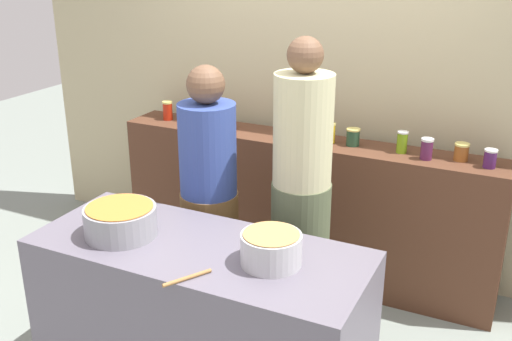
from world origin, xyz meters
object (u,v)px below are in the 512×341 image
at_px(preserve_jar_3, 229,123).
at_px(preserve_jar_6, 330,133).
at_px(preserve_jar_0, 168,110).
at_px(cooking_pot_center, 271,249).
at_px(wooden_spoon, 187,278).
at_px(preserve_jar_2, 208,118).
at_px(preserve_jar_9, 427,149).
at_px(cook_with_tongs, 210,214).
at_px(preserve_jar_7, 353,137).
at_px(preserve_jar_4, 296,126).
at_px(cooking_pot_left, 121,221).
at_px(preserve_jar_5, 312,132).
at_px(preserve_jar_11, 490,158).
at_px(cook_in_cap, 301,212).
at_px(preserve_jar_8, 402,142).
at_px(preserve_jar_1, 192,114).
at_px(preserve_jar_10, 461,152).

height_order(preserve_jar_3, preserve_jar_6, preserve_jar_6).
distance_m(preserve_jar_0, cooking_pot_center, 2.05).
bearing_deg(wooden_spoon, preserve_jar_3, 112.34).
xyz_separation_m(preserve_jar_2, wooden_spoon, (0.85, -1.66, -0.20)).
bearing_deg(preserve_jar_9, cook_with_tongs, -144.80).
bearing_deg(preserve_jar_7, preserve_jar_4, 177.60).
bearing_deg(cooking_pot_left, preserve_jar_5, 72.58).
xyz_separation_m(preserve_jar_5, preserve_jar_11, (1.14, -0.05, 0.00)).
bearing_deg(cook_with_tongs, preserve_jar_7, 53.83).
height_order(preserve_jar_2, wooden_spoon, preserve_jar_2).
bearing_deg(preserve_jar_11, preserve_jar_5, 177.73).
height_order(preserve_jar_7, cooking_pot_center, preserve_jar_7).
relative_size(preserve_jar_5, cook_in_cap, 0.06).
distance_m(cooking_pot_left, wooden_spoon, 0.59).
distance_m(preserve_jar_4, preserve_jar_7, 0.41).
xyz_separation_m(preserve_jar_0, preserve_jar_6, (1.28, 0.01, -0.00)).
bearing_deg(wooden_spoon, preserve_jar_4, 96.50).
bearing_deg(cooking_pot_left, cook_in_cap, 46.37).
bearing_deg(preserve_jar_8, wooden_spoon, -107.53).
height_order(preserve_jar_3, preserve_jar_4, preserve_jar_4).
height_order(preserve_jar_6, wooden_spoon, preserve_jar_6).
bearing_deg(preserve_jar_11, cooking_pot_left, -138.28).
bearing_deg(preserve_jar_4, preserve_jar_0, -178.02).
distance_m(preserve_jar_1, preserve_jar_10, 1.92).
distance_m(preserve_jar_1, cook_in_cap, 1.42).
distance_m(preserve_jar_8, wooden_spoon, 1.80).
xyz_separation_m(preserve_jar_3, preserve_jar_7, (0.90, 0.06, 0.00)).
height_order(preserve_jar_7, cooking_pot_left, preserve_jar_7).
bearing_deg(preserve_jar_5, cooking_pot_center, -76.22).
height_order(preserve_jar_6, preserve_jar_11, preserve_jar_6).
bearing_deg(cooking_pot_left, preserve_jar_1, 108.02).
distance_m(preserve_jar_7, preserve_jar_11, 0.86).
height_order(preserve_jar_2, preserve_jar_10, preserve_jar_2).
height_order(preserve_jar_7, preserve_jar_11, preserve_jar_7).
xyz_separation_m(preserve_jar_7, preserve_jar_9, (0.49, -0.06, 0.01)).
height_order(preserve_jar_2, preserve_jar_5, preserve_jar_2).
relative_size(preserve_jar_7, cook_with_tongs, 0.07).
bearing_deg(preserve_jar_1, preserve_jar_5, 0.12).
bearing_deg(preserve_jar_4, preserve_jar_2, -174.36).
bearing_deg(cook_in_cap, preserve_jar_1, 147.47).
distance_m(preserve_jar_2, preserve_jar_7, 1.07).
xyz_separation_m(cooking_pot_center, wooden_spoon, (-0.27, -0.29, -0.07)).
height_order(preserve_jar_0, preserve_jar_2, preserve_jar_0).
relative_size(preserve_jar_1, preserve_jar_2, 1.05).
bearing_deg(preserve_jar_10, preserve_jar_6, -178.66).
bearing_deg(preserve_jar_9, preserve_jar_8, 160.89).
distance_m(preserve_jar_6, cook_with_tongs, 1.00).
bearing_deg(cook_in_cap, preserve_jar_3, 140.23).
bearing_deg(cook_in_cap, preserve_jar_10, 45.69).
distance_m(preserve_jar_1, preserve_jar_4, 0.82).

